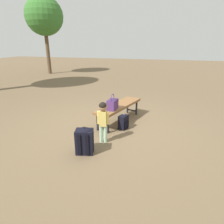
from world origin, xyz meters
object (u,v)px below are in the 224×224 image
object	(u,v)px
backpack_small	(123,121)
backpack_large	(85,140)
child_standing	(103,116)
park_bench	(119,107)
handbag	(112,104)
tree_mid	(44,16)

from	to	relation	value
backpack_small	backpack_large	bearing A→B (deg)	-19.13
backpack_large	backpack_small	distance (m)	1.28
backpack_large	child_standing	bearing A→B (deg)	157.97
park_bench	handbag	size ratio (longest dim) A/B	4.48
backpack_small	tree_mid	size ratio (longest dim) A/B	0.08
backpack_small	tree_mid	bearing A→B (deg)	-136.73
backpack_large	tree_mid	size ratio (longest dim) A/B	0.12
tree_mid	backpack_small	bearing A→B (deg)	43.27
backpack_small	tree_mid	distance (m)	10.03
backpack_large	backpack_small	size ratio (longest dim) A/B	1.39
handbag	backpack_small	size ratio (longest dim) A/B	0.99
child_standing	tree_mid	xyz separation A→B (m)	(-7.68, -6.30, 2.77)
backpack_large	park_bench	bearing A→B (deg)	172.36
park_bench	backpack_large	size ratio (longest dim) A/B	3.19
park_bench	child_standing	xyz separation A→B (m)	(1.13, -0.02, 0.16)
park_bench	handbag	xyz separation A→B (m)	(0.38, -0.06, 0.18)
backpack_large	backpack_small	bearing A→B (deg)	160.87
child_standing	backpack_small	xyz separation A→B (m)	(-0.74, 0.23, -0.37)
handbag	child_standing	distance (m)	0.74
backpack_small	tree_mid	world-z (taller)	tree_mid
park_bench	backpack_large	bearing A→B (deg)	-7.64
tree_mid	park_bench	bearing A→B (deg)	43.97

